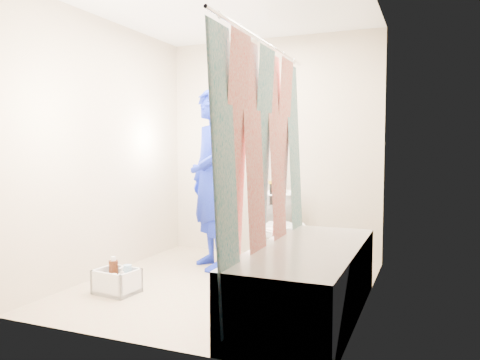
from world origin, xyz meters
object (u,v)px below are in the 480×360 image
at_px(toilet, 280,231).
at_px(cleaning_caddy, 118,282).
at_px(plumber, 211,179).
at_px(bathtub, 308,279).

height_order(toilet, cleaning_caddy, toilet).
relative_size(toilet, cleaning_caddy, 2.10).
xyz_separation_m(plumber, cleaning_caddy, (-0.36, -1.05, -0.79)).
height_order(toilet, plumber, plumber).
distance_m(plumber, cleaning_caddy, 1.36).
relative_size(bathtub, cleaning_caddy, 4.85).
bearing_deg(bathtub, plumber, 142.12).
relative_size(bathtub, toilet, 2.32).
height_order(bathtub, cleaning_caddy, bathtub).
bearing_deg(toilet, cleaning_caddy, -149.02).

